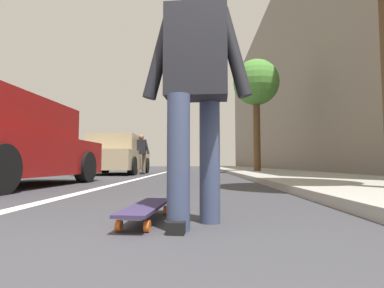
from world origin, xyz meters
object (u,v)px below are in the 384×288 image
(skateboard, at_px, (146,208))
(pedestrian_distant, at_px, (141,151))
(parked_car_mid, at_px, (117,156))
(parked_car_near, at_px, (6,145))
(traffic_light, at_px, (177,132))
(street_tree_mid, at_px, (256,84))
(skater_person, at_px, (196,81))

(skateboard, xyz_separation_m, pedestrian_distant, (9.17, 1.85, 0.78))
(skateboard, height_order, parked_car_mid, parked_car_mid)
(parked_car_near, distance_m, pedestrian_distant, 6.29)
(traffic_light, bearing_deg, parked_car_mid, 175.46)
(traffic_light, relative_size, street_tree_mid, 0.97)
(skateboard, distance_m, skater_person, 0.92)
(parked_car_near, xyz_separation_m, street_tree_mid, (7.47, -5.75, 3.06))
(parked_car_mid, relative_size, pedestrian_distant, 2.69)
(skater_person, distance_m, pedestrian_distant, 9.58)
(parked_car_mid, height_order, street_tree_mid, street_tree_mid)
(parked_car_mid, xyz_separation_m, traffic_light, (15.01, -1.19, 2.51))
(skateboard, xyz_separation_m, parked_car_mid, (9.47, 2.85, 0.62))
(parked_car_near, relative_size, traffic_light, 0.90)
(skateboard, distance_m, parked_car_near, 4.26)
(skater_person, xyz_separation_m, traffic_light, (24.63, 2.00, 2.29))
(parked_car_near, bearing_deg, traffic_light, -3.51)
(skateboard, relative_size, parked_car_mid, 0.21)
(parked_car_near, distance_m, street_tree_mid, 9.91)
(street_tree_mid, relative_size, pedestrian_distant, 3.17)
(traffic_light, distance_m, street_tree_mid, 14.73)
(parked_car_near, height_order, pedestrian_distant, pedestrian_distant)
(parked_car_mid, relative_size, traffic_light, 0.87)
(skateboard, height_order, skater_person, skater_person)
(skateboard, height_order, pedestrian_distant, pedestrian_distant)
(parked_car_mid, distance_m, pedestrian_distant, 1.05)
(skater_person, distance_m, parked_car_mid, 10.14)
(skater_person, distance_m, parked_car_near, 4.57)
(skater_person, bearing_deg, parked_car_near, 46.71)
(traffic_light, bearing_deg, skater_person, -175.35)
(pedestrian_distant, bearing_deg, skateboard, -168.58)
(skater_person, xyz_separation_m, pedestrian_distant, (9.32, 2.20, -0.07))
(parked_car_mid, bearing_deg, skateboard, -163.26)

